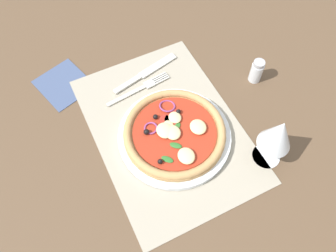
{
  "coord_description": "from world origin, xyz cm",
  "views": [
    {
      "loc": [
        37.24,
        -17.9,
        71.37
      ],
      "look_at": [
        0.95,
        0.0,
        2.8
      ],
      "focal_mm": 36.39,
      "sensor_mm": 36.0,
      "label": 1
    }
  ],
  "objects_px": {
    "wine_glass": "(278,135)",
    "napkin": "(64,84)",
    "fork": "(142,88)",
    "pepper_shaker": "(257,71)",
    "knife": "(146,73)",
    "plate": "(174,136)",
    "pizza": "(175,132)"
  },
  "relations": [
    {
      "from": "pepper_shaker",
      "to": "fork",
      "type": "bearing_deg",
      "value": -109.73
    },
    {
      "from": "pepper_shaker",
      "to": "wine_glass",
      "type": "bearing_deg",
      "value": -26.58
    },
    {
      "from": "napkin",
      "to": "pepper_shaker",
      "type": "bearing_deg",
      "value": 65.79
    },
    {
      "from": "wine_glass",
      "to": "fork",
      "type": "bearing_deg",
      "value": -149.36
    },
    {
      "from": "knife",
      "to": "napkin",
      "type": "bearing_deg",
      "value": 149.52
    },
    {
      "from": "napkin",
      "to": "pepper_shaker",
      "type": "height_order",
      "value": "pepper_shaker"
    },
    {
      "from": "plate",
      "to": "pepper_shaker",
      "type": "xyz_separation_m",
      "value": [
        -0.07,
        0.27,
        0.02
      ]
    },
    {
      "from": "napkin",
      "to": "knife",
      "type": "bearing_deg",
      "value": 72.68
    },
    {
      "from": "wine_glass",
      "to": "napkin",
      "type": "relative_size",
      "value": 1.13
    },
    {
      "from": "pizza",
      "to": "fork",
      "type": "distance_m",
      "value": 0.17
    },
    {
      "from": "wine_glass",
      "to": "pepper_shaker",
      "type": "height_order",
      "value": "wine_glass"
    },
    {
      "from": "plate",
      "to": "pepper_shaker",
      "type": "bearing_deg",
      "value": 103.77
    },
    {
      "from": "pizza",
      "to": "napkin",
      "type": "relative_size",
      "value": 1.82
    },
    {
      "from": "pizza",
      "to": "pepper_shaker",
      "type": "relative_size",
      "value": 3.56
    },
    {
      "from": "wine_glass",
      "to": "pepper_shaker",
      "type": "relative_size",
      "value": 2.22
    },
    {
      "from": "pizza",
      "to": "napkin",
      "type": "height_order",
      "value": "pizza"
    },
    {
      "from": "napkin",
      "to": "fork",
      "type": "bearing_deg",
      "value": 59.3
    },
    {
      "from": "wine_glass",
      "to": "pepper_shaker",
      "type": "distance_m",
      "value": 0.24
    },
    {
      "from": "pizza",
      "to": "fork",
      "type": "height_order",
      "value": "pizza"
    },
    {
      "from": "fork",
      "to": "knife",
      "type": "relative_size",
      "value": 0.91
    },
    {
      "from": "fork",
      "to": "wine_glass",
      "type": "distance_m",
      "value": 0.36
    },
    {
      "from": "plate",
      "to": "wine_glass",
      "type": "xyz_separation_m",
      "value": [
        0.14,
        0.17,
        0.09
      ]
    },
    {
      "from": "fork",
      "to": "pepper_shaker",
      "type": "bearing_deg",
      "value": -26.3
    },
    {
      "from": "pizza",
      "to": "pepper_shaker",
      "type": "xyz_separation_m",
      "value": [
        -0.07,
        0.27,
        0.0
      ]
    },
    {
      "from": "plate",
      "to": "knife",
      "type": "relative_size",
      "value": 1.34
    },
    {
      "from": "plate",
      "to": "pepper_shaker",
      "type": "relative_size",
      "value": 3.97
    },
    {
      "from": "knife",
      "to": "wine_glass",
      "type": "distance_m",
      "value": 0.39
    },
    {
      "from": "napkin",
      "to": "pizza",
      "type": "bearing_deg",
      "value": 34.64
    },
    {
      "from": "pepper_shaker",
      "to": "pizza",
      "type": "bearing_deg",
      "value": -76.2
    },
    {
      "from": "wine_glass",
      "to": "pepper_shaker",
      "type": "xyz_separation_m",
      "value": [
        -0.2,
        0.1,
        -0.07
      ]
    },
    {
      "from": "pepper_shaker",
      "to": "knife",
      "type": "bearing_deg",
      "value": -119.44
    },
    {
      "from": "plate",
      "to": "napkin",
      "type": "bearing_deg",
      "value": -145.37
    }
  ]
}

